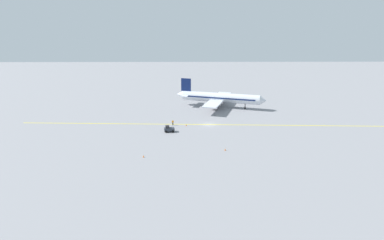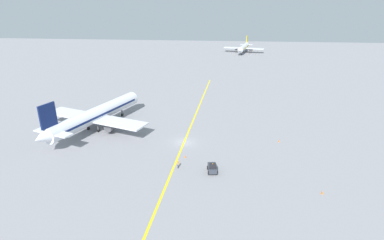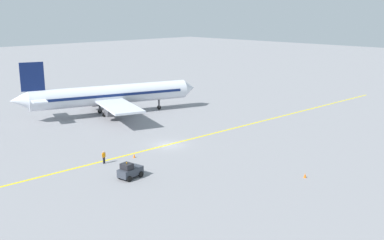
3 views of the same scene
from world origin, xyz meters
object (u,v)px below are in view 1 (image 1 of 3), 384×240
at_px(airplane_at_gate, 219,98).
at_px(ground_crew_worker, 173,122).
at_px(baggage_tug_dark, 169,129).
at_px(traffic_cone_near_nose, 186,125).
at_px(traffic_cone_mid_apron, 144,156).
at_px(traffic_cone_by_wingtip, 225,149).

relative_size(airplane_at_gate, ground_crew_worker, 20.61).
relative_size(baggage_tug_dark, traffic_cone_near_nose, 5.79).
xyz_separation_m(ground_crew_worker, traffic_cone_mid_apron, (25.01, -5.66, -0.63)).
xyz_separation_m(airplane_at_gate, traffic_cone_by_wingtip, (44.09, -2.85, -3.43)).
relative_size(baggage_tug_dark, ground_crew_worker, 1.90).
relative_size(airplane_at_gate, baggage_tug_dark, 10.88).
distance_m(traffic_cone_near_nose, traffic_cone_mid_apron, 26.11).
height_order(ground_crew_worker, traffic_cone_by_wingtip, ground_crew_worker).
bearing_deg(traffic_cone_mid_apron, traffic_cone_near_nose, 157.74).
height_order(airplane_at_gate, traffic_cone_mid_apron, airplane_at_gate).
xyz_separation_m(airplane_at_gate, traffic_cone_near_nose, (23.91, -12.66, -3.43)).
distance_m(airplane_at_gate, baggage_tug_dark, 34.64).
relative_size(baggage_tug_dark, traffic_cone_mid_apron, 5.79).
relative_size(ground_crew_worker, traffic_cone_mid_apron, 3.05).
height_order(ground_crew_worker, traffic_cone_mid_apron, ground_crew_worker).
bearing_deg(baggage_tug_dark, traffic_cone_by_wingtip, 45.77).
bearing_deg(traffic_cone_by_wingtip, baggage_tug_dark, -134.23).
bearing_deg(airplane_at_gate, baggage_tug_dark, -30.82).
xyz_separation_m(airplane_at_gate, baggage_tug_dark, (29.65, -17.69, -2.81)).
bearing_deg(airplane_at_gate, ground_crew_worker, -36.21).
bearing_deg(ground_crew_worker, traffic_cone_by_wingtip, 33.72).
relative_size(traffic_cone_near_nose, traffic_cone_mid_apron, 1.00).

